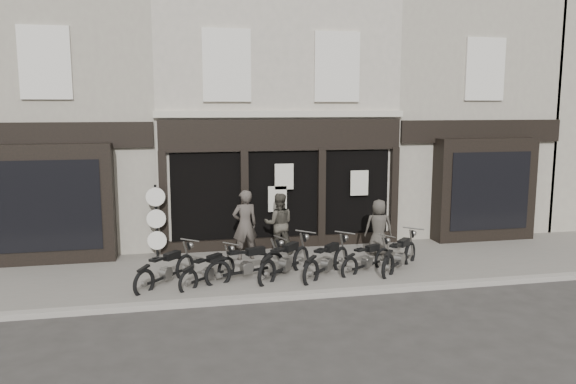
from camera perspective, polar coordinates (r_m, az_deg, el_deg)
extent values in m
plane|color=#2D2B28|center=(14.08, 1.92, -8.95)|extent=(90.00, 90.00, 0.00)
cube|color=#666159|center=(14.90, 1.09, -7.70)|extent=(30.00, 4.20, 0.12)
cube|color=gray|center=(12.91, 3.27, -10.30)|extent=(30.00, 0.25, 0.13)
cube|color=#B9AE9E|center=(19.30, -2.33, 8.18)|extent=(7.20, 6.00, 8.20)
cube|color=black|center=(16.29, -0.49, 5.82)|extent=(7.10, 0.18, 0.90)
cube|color=black|center=(16.56, -0.52, -0.93)|extent=(6.50, 0.10, 2.95)
cube|color=black|center=(16.76, -0.47, -5.28)|extent=(7.10, 0.20, 0.44)
cube|color=#B4AF9C|center=(16.30, -0.51, 7.93)|extent=(7.30, 0.22, 0.18)
cube|color=beige|center=(16.10, -6.25, 12.68)|extent=(1.35, 0.12, 2.00)
cube|color=black|center=(16.13, -6.26, 12.67)|extent=(1.05, 0.06, 1.70)
cube|color=beige|center=(16.73, 4.99, 12.54)|extent=(1.35, 0.12, 2.00)
cube|color=black|center=(16.76, 4.96, 12.54)|extent=(1.05, 0.06, 1.70)
cube|color=black|center=(16.16, -12.55, -1.20)|extent=(0.22, 0.22, 3.00)
cube|color=black|center=(16.29, -4.43, -0.94)|extent=(0.22, 0.22, 3.00)
cube|color=black|center=(16.74, 3.39, -0.66)|extent=(0.22, 0.22, 3.00)
cube|color=black|center=(17.49, 10.68, -0.40)|extent=(0.22, 0.22, 3.00)
cube|color=beige|center=(16.28, -0.40, 1.57)|extent=(0.55, 0.04, 0.75)
cube|color=beige|center=(16.92, 7.25, 0.92)|extent=(0.55, 0.04, 0.75)
cube|color=beige|center=(16.33, -1.09, -0.71)|extent=(0.55, 0.04, 0.75)
cube|color=#9C9683|center=(19.28, -21.45, 7.60)|extent=(5.50, 6.00, 8.20)
cube|color=black|center=(16.19, -22.89, -1.12)|extent=(3.20, 0.70, 3.20)
cube|color=black|center=(15.85, -23.12, -1.33)|extent=(2.60, 0.06, 2.40)
cube|color=black|center=(16.30, -23.07, 5.31)|extent=(5.40, 0.16, 0.70)
cube|color=beige|center=(16.33, -23.46, 11.97)|extent=(1.30, 0.10, 1.90)
cube|color=black|center=(16.36, -23.44, 11.96)|extent=(1.00, 0.06, 1.60)
cube|color=#9C9683|center=(21.31, 14.93, 7.95)|extent=(5.50, 6.00, 8.20)
cube|color=black|center=(18.55, 19.29, 0.25)|extent=(3.20, 0.70, 3.20)
cube|color=black|center=(18.26, 19.86, 0.09)|extent=(2.60, 0.06, 2.40)
cube|color=black|center=(18.65, 19.09, 5.86)|extent=(5.40, 0.16, 0.70)
cube|color=beige|center=(18.68, 19.37, 11.69)|extent=(1.30, 0.10, 1.90)
cube|color=black|center=(18.70, 19.32, 11.68)|extent=(1.00, 0.06, 1.60)
torus|color=black|center=(14.19, -10.43, -7.56)|extent=(0.51, 0.57, 0.67)
torus|color=black|center=(13.16, -14.42, -8.99)|extent=(0.51, 0.57, 0.67)
cube|color=black|center=(13.68, -12.34, -8.41)|extent=(0.80, 0.92, 0.06)
cube|color=gray|center=(13.67, -12.30, -8.07)|extent=(0.29, 0.30, 0.26)
cube|color=black|center=(13.74, -11.69, -6.34)|extent=(0.42, 0.45, 0.17)
cube|color=black|center=(13.33, -13.25, -6.69)|extent=(0.34, 0.35, 0.06)
cylinder|color=gray|center=(14.18, -9.95, -4.83)|extent=(0.46, 0.40, 0.04)
torus|color=black|center=(14.04, -6.30, -7.76)|extent=(0.50, 0.48, 0.61)
torus|color=black|center=(13.13, -10.09, -9.02)|extent=(0.50, 0.48, 0.61)
cube|color=black|center=(13.59, -8.13, -8.52)|extent=(0.81, 0.76, 0.05)
cube|color=gray|center=(13.58, -8.08, -8.21)|extent=(0.27, 0.27, 0.23)
cube|color=black|center=(13.64, -7.49, -6.63)|extent=(0.41, 0.39, 0.15)
cube|color=black|center=(13.28, -8.97, -6.93)|extent=(0.32, 0.32, 0.05)
cylinder|color=gray|center=(14.03, -5.81, -5.26)|extent=(0.38, 0.40, 0.03)
torus|color=black|center=(14.11, -1.61, -7.44)|extent=(0.69, 0.33, 0.70)
torus|color=black|center=(13.45, -7.13, -8.33)|extent=(0.69, 0.33, 0.70)
cube|color=black|center=(13.78, -4.30, -8.05)|extent=(1.16, 0.47, 0.06)
cube|color=gray|center=(13.76, -4.22, -7.71)|extent=(0.30, 0.26, 0.27)
cube|color=black|center=(13.77, -3.33, -6.00)|extent=(0.50, 0.33, 0.17)
cube|color=black|center=(13.50, -5.48, -6.15)|extent=(0.36, 0.30, 0.06)
cylinder|color=gray|center=(14.05, -0.82, -4.65)|extent=(0.24, 0.57, 0.04)
torus|color=black|center=(14.59, 1.31, -6.88)|extent=(0.57, 0.57, 0.71)
torus|color=black|center=(13.36, -2.15, -8.34)|extent=(0.57, 0.57, 0.71)
cube|color=black|center=(13.98, -0.34, -7.75)|extent=(0.92, 0.92, 0.06)
cube|color=gray|center=(13.97, -0.29, -7.40)|extent=(0.31, 0.31, 0.27)
cube|color=black|center=(14.07, 0.27, -5.60)|extent=(0.47, 0.47, 0.18)
cube|color=black|center=(13.59, -1.07, -5.94)|extent=(0.37, 0.37, 0.06)
cylinder|color=gray|center=(14.61, 1.80, -4.05)|extent=(0.46, 0.46, 0.04)
torus|color=black|center=(14.68, 5.36, -6.86)|extent=(0.56, 0.55, 0.69)
torus|color=black|center=(13.44, 2.35, -8.29)|extent=(0.56, 0.55, 0.69)
cube|color=black|center=(14.07, 3.92, -7.70)|extent=(0.90, 0.88, 0.06)
cube|color=gray|center=(14.06, 3.97, -7.36)|extent=(0.30, 0.30, 0.26)
cube|color=black|center=(14.17, 4.48, -5.63)|extent=(0.46, 0.45, 0.17)
cube|color=black|center=(13.68, 3.31, -5.96)|extent=(0.36, 0.36, 0.06)
cylinder|color=gray|center=(14.71, 5.82, -4.13)|extent=(0.44, 0.45, 0.04)
torus|color=black|center=(15.02, 9.55, -6.74)|extent=(0.57, 0.38, 0.61)
torus|color=black|center=(14.05, 6.28, -7.76)|extent=(0.57, 0.38, 0.61)
cube|color=black|center=(14.54, 7.97, -7.37)|extent=(0.94, 0.59, 0.05)
cube|color=gray|center=(14.53, 8.02, -7.09)|extent=(0.27, 0.25, 0.23)
cube|color=black|center=(14.61, 8.58, -5.63)|extent=(0.43, 0.34, 0.15)
cube|color=black|center=(14.22, 7.32, -5.85)|extent=(0.32, 0.29, 0.05)
cylinder|color=gray|center=(15.03, 10.07, -4.41)|extent=(0.30, 0.46, 0.03)
torus|color=black|center=(15.46, 12.25, -6.22)|extent=(0.55, 0.56, 0.69)
torus|color=black|center=(14.13, 10.13, -7.57)|extent=(0.55, 0.56, 0.69)
cube|color=black|center=(14.80, 11.24, -7.02)|extent=(0.89, 0.90, 0.06)
cube|color=gray|center=(14.80, 11.27, -6.70)|extent=(0.30, 0.30, 0.27)
cube|color=black|center=(14.92, 11.66, -5.04)|extent=(0.45, 0.46, 0.17)
cube|color=black|center=(14.40, 10.85, -5.35)|extent=(0.36, 0.36, 0.06)
cylinder|color=gray|center=(15.51, 12.62, -3.63)|extent=(0.45, 0.44, 0.04)
imported|color=#433C37|center=(15.31, -4.40, -3.35)|extent=(0.77, 0.57, 1.92)
imported|color=#3F3B33|center=(15.86, -0.94, -3.24)|extent=(0.93, 0.77, 1.74)
imported|color=#3C3832|center=(15.96, 9.19, -3.57)|extent=(0.87, 0.67, 1.58)
cylinder|color=black|center=(16.13, -13.09, -6.78)|extent=(0.34, 0.34, 0.06)
cylinder|color=black|center=(15.89, -13.22, -3.13)|extent=(0.07, 0.07, 2.15)
cylinder|color=black|center=(15.72, -13.32, -0.47)|extent=(0.53, 0.05, 0.52)
cylinder|color=beige|center=(15.70, -13.32, -0.49)|extent=(0.52, 0.02, 0.52)
cylinder|color=black|center=(15.83, -13.24, -2.65)|extent=(0.53, 0.05, 0.52)
cylinder|color=beige|center=(15.81, -13.24, -2.66)|extent=(0.52, 0.02, 0.52)
cylinder|color=black|center=(15.96, -13.16, -4.79)|extent=(0.53, 0.05, 0.52)
cylinder|color=beige|center=(15.94, -13.17, -4.81)|extent=(0.52, 0.02, 0.52)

